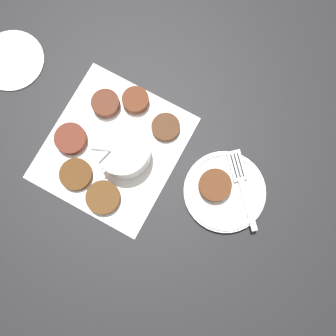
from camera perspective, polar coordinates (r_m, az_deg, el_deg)
The scene contains 13 objects.
ground_plane at distance 0.84m, azimuth -7.89°, elevation 0.85°, with size 4.00×4.00×0.00m, color black.
napkin at distance 0.85m, azimuth -7.98°, elevation 2.96°, with size 0.33×0.31×0.00m.
sauce_bowl at distance 0.81m, azimuth -6.49°, elevation 2.40°, with size 0.12×0.11×0.12m.
fritter_0 at distance 0.86m, azimuth -13.92°, elevation 4.13°, with size 0.07×0.07×0.02m.
fritter_1 at distance 0.82m, azimuth -9.40°, elevation -4.25°, with size 0.07×0.07×0.02m.
fritter_2 at distance 0.84m, azimuth -13.23°, elevation -0.91°, with size 0.07×0.07×0.01m.
fritter_3 at distance 0.86m, azimuth -4.73°, elevation 9.77°, with size 0.06×0.06×0.02m.
fritter_4 at distance 0.84m, azimuth -0.34°, elevation 5.94°, with size 0.06×0.06×0.01m.
fritter_5 at distance 0.87m, azimuth -9.03°, elevation 9.21°, with size 0.06×0.06×0.02m.
serving_plate at distance 0.82m, azimuth 8.22°, elevation -3.40°, with size 0.17×0.17×0.02m.
fritter_on_plate at distance 0.80m, azimuth 6.82°, elevation -2.50°, with size 0.07×0.07×0.02m.
fork at distance 0.82m, azimuth 10.58°, elevation -1.88°, with size 0.12×0.14×0.00m.
extra_saucer at distance 0.97m, azimuth -21.78°, elevation 14.36°, with size 0.14×0.14×0.01m.
Camera 1 is at (0.06, 0.19, 0.82)m, focal length 42.00 mm.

